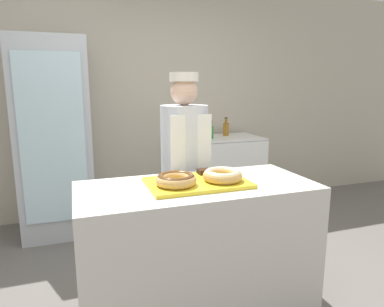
{
  "coord_description": "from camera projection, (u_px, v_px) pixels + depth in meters",
  "views": [
    {
      "loc": [
        -0.71,
        -1.94,
        1.52
      ],
      "look_at": [
        0.0,
        0.1,
        1.09
      ],
      "focal_mm": 32.0,
      "sensor_mm": 36.0,
      "label": 1
    }
  ],
  "objects": [
    {
      "name": "donut_chocolate_glaze",
      "position": [
        176.0,
        179.0,
        2.04
      ],
      "size": [
        0.25,
        0.25,
        0.07
      ],
      "color": "tan",
      "rests_on": "serving_tray"
    },
    {
      "name": "wall_back",
      "position": [
        136.0,
        100.0,
        4.03
      ],
      "size": [
        8.0,
        0.06,
        2.7
      ],
      "color": "#BCB29E",
      "rests_on": "ground_plane"
    },
    {
      "name": "chest_freezer",
      "position": [
        223.0,
        174.0,
        4.16
      ],
      "size": [
        0.88,
        0.59,
        0.91
      ],
      "color": "white",
      "rests_on": "ground_plane"
    },
    {
      "name": "bottle_green",
      "position": [
        211.0,
        132.0,
        3.94
      ],
      "size": [
        0.06,
        0.06,
        0.2
      ],
      "color": "#2D8C38",
      "rests_on": "chest_freezer"
    },
    {
      "name": "display_counter",
      "position": [
        197.0,
        251.0,
        2.23
      ],
      "size": [
        1.49,
        0.67,
        0.91
      ],
      "color": "beige",
      "rests_on": "ground_plane"
    },
    {
      "name": "brownie_back_left",
      "position": [
        175.0,
        174.0,
        2.24
      ],
      "size": [
        0.08,
        0.08,
        0.03
      ],
      "color": "black",
      "rests_on": "serving_tray"
    },
    {
      "name": "beverage_fridge",
      "position": [
        55.0,
        139.0,
        3.45
      ],
      "size": [
        0.7,
        0.67,
        1.97
      ],
      "color": "#ADB2B7",
      "rests_on": "ground_plane"
    },
    {
      "name": "donut_light_glaze",
      "position": [
        223.0,
        175.0,
        2.14
      ],
      "size": [
        0.25,
        0.25,
        0.07
      ],
      "color": "tan",
      "rests_on": "serving_tray"
    },
    {
      "name": "baker_person",
      "position": [
        185.0,
        170.0,
        2.74
      ],
      "size": [
        0.37,
        0.37,
        1.61
      ],
      "color": "#4C4C51",
      "rests_on": "ground_plane"
    },
    {
      "name": "brownie_back_right",
      "position": [
        204.0,
        172.0,
        2.31
      ],
      "size": [
        0.08,
        0.08,
        0.03
      ],
      "color": "black",
      "rests_on": "serving_tray"
    },
    {
      "name": "bottle_amber",
      "position": [
        226.0,
        129.0,
        4.17
      ],
      "size": [
        0.07,
        0.07,
        0.22
      ],
      "color": "#99661E",
      "rests_on": "chest_freezer"
    },
    {
      "name": "serving_tray",
      "position": [
        197.0,
        183.0,
        2.14
      ],
      "size": [
        0.62,
        0.41,
        0.02
      ],
      "color": "yellow",
      "rests_on": "display_counter"
    }
  ]
}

